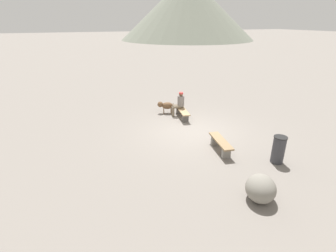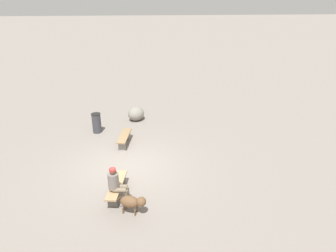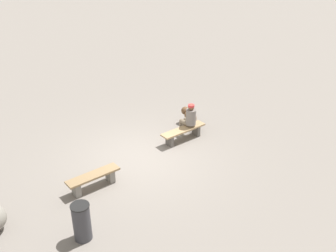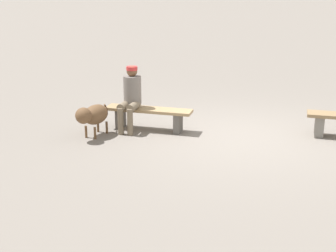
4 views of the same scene
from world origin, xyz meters
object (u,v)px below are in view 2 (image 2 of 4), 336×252
Objects in this scene: trash_bin at (97,123)px; boulder at (136,114)px; bench_left at (124,138)px; bench_right at (117,187)px; dog at (132,202)px; seated_person at (116,183)px.

boulder is (-1.36, 1.89, -0.12)m from trash_bin.
bench_left is 1.97m from trash_bin.
dog is at bearing 38.75° from bench_right.
bench_left is at bearing 43.70° from trash_bin.
bench_right is 1.09m from dog.
seated_person is 1.41× the size of dog.
boulder is (-6.47, 0.67, 0.06)m from bench_right.
trash_bin reaches higher than bench_right.
bench_right is 5.26m from trash_bin.
trash_bin is at bearing -156.52° from seated_person.
seated_person reaches higher than trash_bin.
dog is at bearing 14.72° from bench_left.
seated_person is (0.33, 0.03, 0.39)m from bench_right.
bench_right is at bearing 139.21° from dog.
boulder is at bearing 109.33° from dog.
dog is at bearing 16.00° from trash_bin.
bench_right is 0.52m from seated_person.
dog is at bearing 49.24° from seated_person.
dog is 6.30m from trash_bin.
bench_left reaches higher than bench_right.
dog reaches higher than bench_left.
bench_right is at bearing -164.79° from seated_person.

